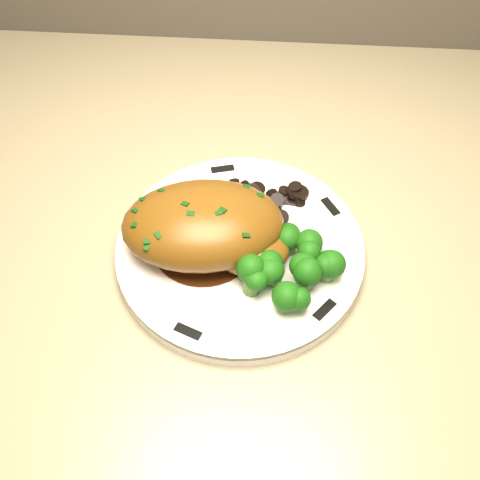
# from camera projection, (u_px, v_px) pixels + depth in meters

# --- Properties ---
(counter) EXTENTS (1.99, 0.66, 0.98)m
(counter) POSITION_uv_depth(u_px,v_px,m) (353.00, 377.00, 1.00)
(counter) COLOR brown
(counter) RESTS_ON ground
(plate) EXTENTS (0.31, 0.31, 0.02)m
(plate) POSITION_uv_depth(u_px,v_px,m) (240.00, 251.00, 0.62)
(plate) COLOR white
(plate) RESTS_ON counter
(rim_accent_0) EXTENTS (0.02, 0.03, 0.00)m
(rim_accent_0) POSITION_uv_depth(u_px,v_px,m) (330.00, 207.00, 0.64)
(rim_accent_0) COLOR black
(rim_accent_0) RESTS_ON plate
(rim_accent_1) EXTENTS (0.03, 0.02, 0.00)m
(rim_accent_1) POSITION_uv_depth(u_px,v_px,m) (223.00, 169.00, 0.68)
(rim_accent_1) COLOR black
(rim_accent_1) RESTS_ON plate
(rim_accent_2) EXTENTS (0.01, 0.03, 0.00)m
(rim_accent_2) POSITION_uv_depth(u_px,v_px,m) (135.00, 234.00, 0.62)
(rim_accent_2) COLOR black
(rim_accent_2) RESTS_ON plate
(rim_accent_3) EXTENTS (0.03, 0.02, 0.00)m
(rim_accent_3) POSITION_uv_depth(u_px,v_px,m) (188.00, 332.00, 0.55)
(rim_accent_3) COLOR black
(rim_accent_3) RESTS_ON plate
(rim_accent_4) EXTENTS (0.02, 0.03, 0.00)m
(rim_accent_4) POSITION_uv_depth(u_px,v_px,m) (324.00, 310.00, 0.57)
(rim_accent_4) COLOR black
(rim_accent_4) RESTS_ON plate
(gravy_pool) EXTENTS (0.11, 0.11, 0.00)m
(gravy_pool) POSITION_uv_depth(u_px,v_px,m) (204.00, 244.00, 0.61)
(gravy_pool) COLOR #3B1A0A
(gravy_pool) RESTS_ON plate
(chicken_breast) EXTENTS (0.18, 0.13, 0.06)m
(chicken_breast) POSITION_uv_depth(u_px,v_px,m) (208.00, 228.00, 0.59)
(chicken_breast) COLOR brown
(chicken_breast) RESTS_ON plate
(mushroom_pile) EXTENTS (0.08, 0.06, 0.02)m
(mushroom_pile) POSITION_uv_depth(u_px,v_px,m) (262.00, 202.00, 0.64)
(mushroom_pile) COLOR black
(mushroom_pile) RESTS_ON plate
(broccoli_florets) EXTENTS (0.10, 0.09, 0.04)m
(broccoli_florets) POSITION_uv_depth(u_px,v_px,m) (290.00, 263.00, 0.57)
(broccoli_florets) COLOR #4E7832
(broccoli_florets) RESTS_ON plate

